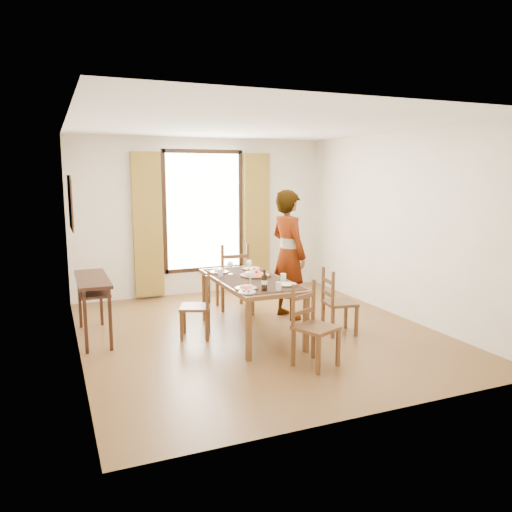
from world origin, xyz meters
name	(u,v)px	position (x,y,z in m)	size (l,w,h in m)	color
ground	(258,332)	(0.00, 0.00, 0.00)	(5.00, 5.00, 0.00)	brown
room_shell	(254,216)	(0.00, 0.13, 1.54)	(4.60, 5.10, 2.74)	silver
console_table	(93,286)	(-2.03, 0.60, 0.68)	(0.38, 1.20, 0.80)	black
dining_table	(250,284)	(-0.13, -0.04, 0.69)	(0.85, 1.83, 0.76)	brown
chair_west	(197,308)	(-0.79, 0.13, 0.39)	(0.48, 0.48, 0.85)	brown
chair_north	(233,278)	(0.10, 1.27, 0.48)	(0.51, 0.51, 1.04)	brown
chair_south	(314,328)	(0.12, -1.29, 0.43)	(0.53, 0.53, 0.92)	brown
chair_east	(338,304)	(0.95, -0.43, 0.41)	(0.44, 0.44, 0.87)	brown
man	(288,255)	(0.69, 0.51, 0.94)	(0.56, 0.75, 1.87)	#93969B
plate_sw	(246,287)	(-0.40, -0.58, 0.78)	(0.27, 0.27, 0.05)	silver
plate_se	(286,283)	(0.13, -0.58, 0.78)	(0.27, 0.27, 0.05)	silver
plate_nw	(219,271)	(-0.38, 0.48, 0.78)	(0.27, 0.27, 0.05)	silver
plate_ne	(251,268)	(0.11, 0.53, 0.78)	(0.27, 0.27, 0.05)	silver
pasta_platter	(255,273)	(-0.02, 0.06, 0.81)	(0.40, 0.40, 0.10)	#B63317
caprese_plate	(247,291)	(-0.46, -0.75, 0.78)	(0.20, 0.20, 0.04)	silver
wine_glass_a	(250,278)	(-0.28, -0.42, 0.85)	(0.08, 0.08, 0.18)	white
wine_glass_b	(249,266)	(0.00, 0.31, 0.85)	(0.08, 0.08, 0.18)	white
wine_glass_c	(230,268)	(-0.28, 0.31, 0.85)	(0.08, 0.08, 0.18)	white
tumbler_a	(283,278)	(0.19, -0.36, 0.81)	(0.07, 0.07, 0.10)	silver
tumbler_b	(221,272)	(-0.43, 0.25, 0.81)	(0.07, 0.07, 0.10)	silver
tumbler_c	(279,286)	(-0.08, -0.79, 0.81)	(0.07, 0.07, 0.10)	silver
wine_bottle	(264,280)	(-0.23, -0.73, 0.88)	(0.07, 0.07, 0.25)	black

